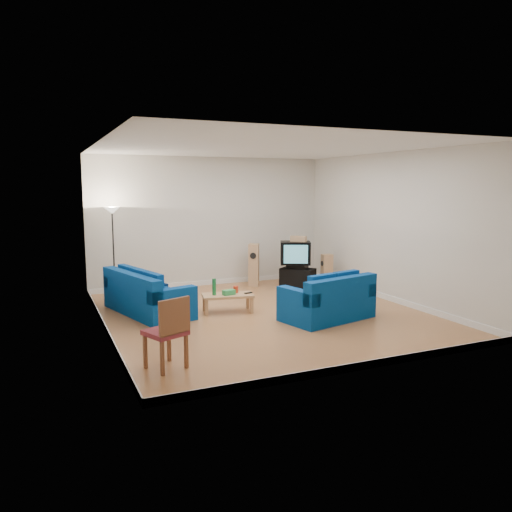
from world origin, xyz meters
name	(u,v)px	position (x,y,z in m)	size (l,w,h in m)	color
room	(264,236)	(0.00, 0.00, 1.54)	(6.01, 6.51, 3.21)	#95572E
sofa_three_seat	(146,298)	(-2.10, 1.01, 0.31)	(1.47, 2.33, 0.83)	#022453
sofa_loveseat	(329,303)	(0.95, -0.84, 0.32)	(1.86, 1.31, 0.84)	#022453
coffee_table	(228,297)	(-0.59, 0.45, 0.31)	(1.07, 0.68, 0.36)	tan
bottle	(214,287)	(-0.86, 0.49, 0.52)	(0.08, 0.08, 0.33)	#197233
tissue_box	(229,292)	(-0.59, 0.39, 0.41)	(0.24, 0.13, 0.10)	green
red_canister	(236,289)	(-0.39, 0.51, 0.43)	(0.10, 0.10, 0.14)	red
remote	(248,293)	(-0.19, 0.36, 0.37)	(0.17, 0.05, 0.02)	black
tv_stand	(298,278)	(1.79, 1.95, 0.25)	(0.81, 0.45, 0.49)	black
av_receiver	(297,266)	(1.80, 1.98, 0.55)	(0.45, 0.37, 0.10)	black
television	(295,253)	(1.75, 2.00, 0.88)	(0.87, 0.78, 0.55)	black
centre_speaker	(298,239)	(1.82, 1.97, 1.22)	(0.38, 0.15, 0.13)	tan
speaker_left	(254,265)	(0.95, 2.70, 0.53)	(0.37, 0.39, 1.06)	tan
speaker_right	(327,271)	(2.45, 1.67, 0.42)	(0.27, 0.21, 0.84)	tan
floor_lamp	(112,223)	(-2.45, 2.70, 1.68)	(0.35, 0.35, 2.03)	black
dining_chair	(169,329)	(-2.42, -2.17, 0.57)	(0.63, 0.63, 1.01)	brown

